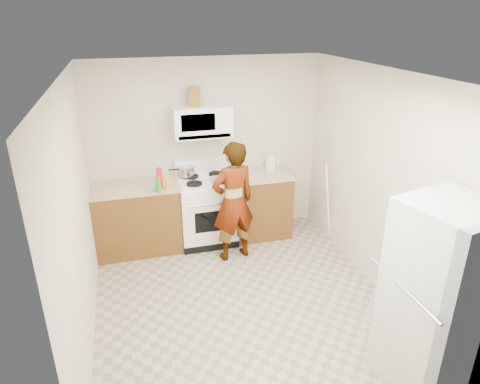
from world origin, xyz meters
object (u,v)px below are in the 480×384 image
object	(u,v)px
microwave	(202,121)
fridge	(439,298)
kettle	(271,164)
gas_range	(207,209)
person	(233,202)
saucepan	(186,171)

from	to	relation	value
microwave	fridge	xyz separation A→B (m)	(1.36, -3.09, -0.85)
fridge	kettle	distance (m)	3.11
gas_range	fridge	world-z (taller)	fridge
kettle	fridge	bearing A→B (deg)	-76.45
gas_range	microwave	size ratio (longest dim) A/B	1.49
kettle	person	bearing A→B (deg)	-131.84
fridge	saucepan	distance (m)	3.51
fridge	microwave	bearing A→B (deg)	100.82
person	fridge	size ratio (longest dim) A/B	0.94
gas_range	person	distance (m)	0.67
fridge	kettle	world-z (taller)	fridge
gas_range	saucepan	xyz separation A→B (m)	(-0.23, 0.16, 0.53)
fridge	saucepan	size ratio (longest dim) A/B	7.67
kettle	saucepan	size ratio (longest dim) A/B	0.82
gas_range	microwave	world-z (taller)	microwave
gas_range	microwave	xyz separation A→B (m)	(0.00, 0.13, 1.21)
kettle	saucepan	distance (m)	1.21
kettle	saucepan	xyz separation A→B (m)	(-1.21, 0.04, -0.01)
gas_range	fridge	distance (m)	3.28
microwave	person	world-z (taller)	microwave
microwave	saucepan	world-z (taller)	microwave
gas_range	person	bearing A→B (deg)	-65.36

